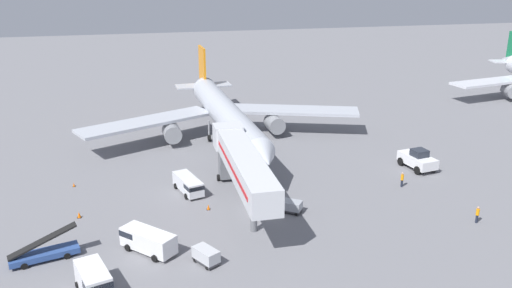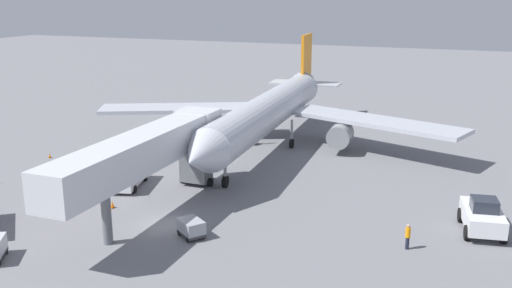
{
  "view_description": "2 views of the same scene",
  "coord_description": "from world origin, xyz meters",
  "px_view_note": "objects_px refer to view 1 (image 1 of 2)",
  "views": [
    {
      "loc": [
        -12.4,
        -52.06,
        26.34
      ],
      "look_at": [
        2.81,
        16.17,
        2.02
      ],
      "focal_mm": 37.89,
      "sensor_mm": 36.0,
      "label": 1
    },
    {
      "loc": [
        21.67,
        -35.13,
        17.38
      ],
      "look_at": [
        0.9,
        16.7,
        2.37
      ],
      "focal_mm": 40.11,
      "sensor_mm": 36.0,
      "label": 2
    }
  ],
  "objects_px": {
    "service_van_far_center": "(189,184)",
    "ground_crew_worker_midground": "(402,179)",
    "pushback_tug": "(418,159)",
    "baggage_cart_far_left": "(292,206)",
    "service_van_outer_left": "(94,280)",
    "belt_loader_truck": "(44,253)",
    "service_van_near_right": "(147,240)",
    "safety_cone_alpha": "(74,185)",
    "ground_crew_worker_foreground": "(477,214)",
    "safety_cone_charlie": "(79,215)",
    "safety_cone_bravo": "(208,207)",
    "airplane_at_gate": "(224,113)",
    "jet_bridge": "(241,162)",
    "baggage_cart_near_left": "(206,255)"
  },
  "relations": [
    {
      "from": "airplane_at_gate",
      "to": "service_van_outer_left",
      "type": "distance_m",
      "value": 40.19
    },
    {
      "from": "service_van_far_center",
      "to": "service_van_near_right",
      "type": "bearing_deg",
      "value": -112.5
    },
    {
      "from": "pushback_tug",
      "to": "service_van_outer_left",
      "type": "height_order",
      "value": "pushback_tug"
    },
    {
      "from": "pushback_tug",
      "to": "baggage_cart_far_left",
      "type": "bearing_deg",
      "value": -155.86
    },
    {
      "from": "ground_crew_worker_foreground",
      "to": "safety_cone_alpha",
      "type": "xyz_separation_m",
      "value": [
        -42.02,
        18.99,
        -0.73
      ]
    },
    {
      "from": "baggage_cart_far_left",
      "to": "baggage_cart_near_left",
      "type": "xyz_separation_m",
      "value": [
        -10.48,
        -8.28,
        0.09
      ]
    },
    {
      "from": "baggage_cart_near_left",
      "to": "jet_bridge",
      "type": "bearing_deg",
      "value": 63.88
    },
    {
      "from": "baggage_cart_far_left",
      "to": "safety_cone_alpha",
      "type": "relative_size",
      "value": 4.96
    },
    {
      "from": "service_van_far_center",
      "to": "ground_crew_worker_midground",
      "type": "bearing_deg",
      "value": -8.65
    },
    {
      "from": "pushback_tug",
      "to": "safety_cone_bravo",
      "type": "relative_size",
      "value": 9.2
    },
    {
      "from": "jet_bridge",
      "to": "service_van_far_center",
      "type": "bearing_deg",
      "value": 139.08
    },
    {
      "from": "service_van_far_center",
      "to": "safety_cone_alpha",
      "type": "distance_m",
      "value": 14.29
    },
    {
      "from": "service_van_far_center",
      "to": "safety_cone_alpha",
      "type": "xyz_separation_m",
      "value": [
        -13.41,
        4.85,
        -0.85
      ]
    },
    {
      "from": "jet_bridge",
      "to": "belt_loader_truck",
      "type": "xyz_separation_m",
      "value": [
        -19.87,
        -7.35,
        -4.46
      ]
    },
    {
      "from": "belt_loader_truck",
      "to": "safety_cone_alpha",
      "type": "xyz_separation_m",
      "value": [
        1.03,
        16.9,
        -0.51
      ]
    },
    {
      "from": "safety_cone_alpha",
      "to": "safety_cone_charlie",
      "type": "height_order",
      "value": "safety_cone_charlie"
    },
    {
      "from": "service_van_near_right",
      "to": "safety_cone_charlie",
      "type": "xyz_separation_m",
      "value": [
        -6.9,
        8.6,
        -0.88
      ]
    },
    {
      "from": "airplane_at_gate",
      "to": "ground_crew_worker_foreground",
      "type": "bearing_deg",
      "value": -56.14
    },
    {
      "from": "safety_cone_alpha",
      "to": "safety_cone_bravo",
      "type": "bearing_deg",
      "value": -33.1
    },
    {
      "from": "service_van_far_center",
      "to": "safety_cone_bravo",
      "type": "xyz_separation_m",
      "value": [
        1.64,
        -4.97,
        -0.79
      ]
    },
    {
      "from": "belt_loader_truck",
      "to": "baggage_cart_far_left",
      "type": "bearing_deg",
      "value": 10.11
    },
    {
      "from": "jet_bridge",
      "to": "ground_crew_worker_midground",
      "type": "xyz_separation_m",
      "value": [
        19.89,
        0.85,
        -4.23
      ]
    },
    {
      "from": "safety_cone_bravo",
      "to": "service_van_near_right",
      "type": "bearing_deg",
      "value": -132.12
    },
    {
      "from": "jet_bridge",
      "to": "pushback_tug",
      "type": "distance_m",
      "value": 25.61
    },
    {
      "from": "pushback_tug",
      "to": "safety_cone_bravo",
      "type": "bearing_deg",
      "value": -167.8
    },
    {
      "from": "safety_cone_bravo",
      "to": "ground_crew_worker_foreground",
      "type": "bearing_deg",
      "value": -18.8
    },
    {
      "from": "pushback_tug",
      "to": "ground_crew_worker_midground",
      "type": "relative_size",
      "value": 3.05
    },
    {
      "from": "baggage_cart_far_left",
      "to": "belt_loader_truck",
      "type": "bearing_deg",
      "value": -169.89
    },
    {
      "from": "pushback_tug",
      "to": "safety_cone_bravo",
      "type": "height_order",
      "value": "pushback_tug"
    },
    {
      "from": "belt_loader_truck",
      "to": "safety_cone_charlie",
      "type": "height_order",
      "value": "belt_loader_truck"
    },
    {
      "from": "belt_loader_truck",
      "to": "safety_cone_bravo",
      "type": "xyz_separation_m",
      "value": [
        16.08,
        7.09,
        -0.45
      ]
    },
    {
      "from": "pushback_tug",
      "to": "safety_cone_alpha",
      "type": "xyz_separation_m",
      "value": [
        -43.45,
        3.67,
        -1.02
      ]
    },
    {
      "from": "airplane_at_gate",
      "to": "safety_cone_alpha",
      "type": "xyz_separation_m",
      "value": [
        -20.65,
        -12.85,
        -4.1
      ]
    },
    {
      "from": "ground_crew_worker_midground",
      "to": "safety_cone_alpha",
      "type": "distance_m",
      "value": 39.7
    },
    {
      "from": "jet_bridge",
      "to": "baggage_cart_near_left",
      "type": "bearing_deg",
      "value": -116.12
    },
    {
      "from": "ground_crew_worker_midground",
      "to": "safety_cone_alpha",
      "type": "bearing_deg",
      "value": 167.34
    },
    {
      "from": "pushback_tug",
      "to": "safety_cone_alpha",
      "type": "distance_m",
      "value": 43.62
    },
    {
      "from": "safety_cone_alpha",
      "to": "safety_cone_charlie",
      "type": "bearing_deg",
      "value": -81.36
    },
    {
      "from": "service_van_near_right",
      "to": "safety_cone_bravo",
      "type": "distance_m",
      "value": 10.21
    },
    {
      "from": "ground_crew_worker_foreground",
      "to": "safety_cone_alpha",
      "type": "height_order",
      "value": "ground_crew_worker_foreground"
    },
    {
      "from": "belt_loader_truck",
      "to": "ground_crew_worker_foreground",
      "type": "distance_m",
      "value": 43.1
    },
    {
      "from": "ground_crew_worker_midground",
      "to": "service_van_far_center",
      "type": "bearing_deg",
      "value": 171.35
    },
    {
      "from": "belt_loader_truck",
      "to": "ground_crew_worker_foreground",
      "type": "height_order",
      "value": "belt_loader_truck"
    },
    {
      "from": "baggage_cart_near_left",
      "to": "belt_loader_truck",
      "type": "bearing_deg",
      "value": 165.04
    },
    {
      "from": "service_van_near_right",
      "to": "baggage_cart_far_left",
      "type": "relative_size",
      "value": 2.2
    },
    {
      "from": "baggage_cart_near_left",
      "to": "safety_cone_charlie",
      "type": "bearing_deg",
      "value": 135.09
    },
    {
      "from": "airplane_at_gate",
      "to": "baggage_cart_far_left",
      "type": "relative_size",
      "value": 17.68
    },
    {
      "from": "service_van_near_right",
      "to": "pushback_tug",
      "type": "bearing_deg",
      "value": 21.23
    },
    {
      "from": "jet_bridge",
      "to": "pushback_tug",
      "type": "height_order",
      "value": "jet_bridge"
    },
    {
      "from": "pushback_tug",
      "to": "ground_crew_worker_foreground",
      "type": "distance_m",
      "value": 15.39
    }
  ]
}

